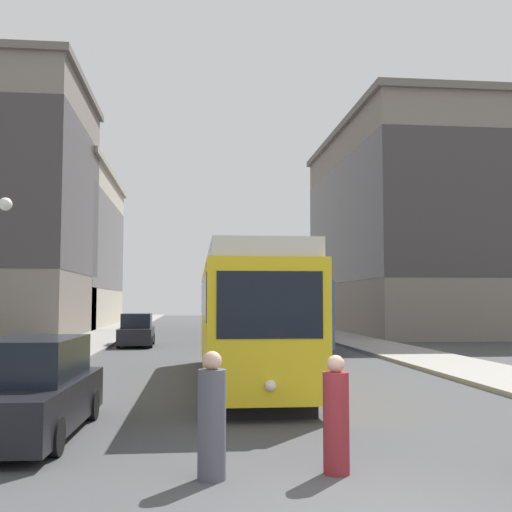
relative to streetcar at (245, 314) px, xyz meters
name	(u,v)px	position (x,y,z in m)	size (l,w,h in m)	color
ground_plane	(357,511)	(0.31, -11.85, -2.10)	(200.00, 200.00, 0.00)	#424244
sidewalk_left	(109,334)	(-7.71, 28.15, -2.03)	(3.48, 120.00, 0.15)	gray
sidewalk_right	(320,332)	(8.32, 28.15, -2.03)	(3.48, 120.00, 0.15)	gray
streetcar	(245,314)	(0.00, 0.00, 0.00)	(2.77, 13.44, 3.89)	black
transit_bus	(284,311)	(3.33, 13.86, -0.15)	(2.69, 12.48, 3.45)	black
parked_car_left_near	(137,331)	(-4.67, 15.91, -1.26)	(1.95, 4.67, 1.82)	black
parked_car_left_mid	(31,390)	(-4.67, -7.18, -1.26)	(2.02, 5.06, 1.82)	black
pedestrian_crossing_near	(212,419)	(-1.39, -10.35, -1.26)	(0.40, 0.40, 1.81)	#4C4C56
pedestrian_on_sidewalk	(336,418)	(0.44, -10.26, -1.30)	(0.39, 0.39, 1.73)	maroon
building_left_midblock	(57,248)	(-14.56, 41.85, 5.55)	(10.82, 22.70, 14.92)	#B2A893
building_right_corner	(423,228)	(17.07, 28.93, 6.28)	(14.62, 23.75, 16.35)	slate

